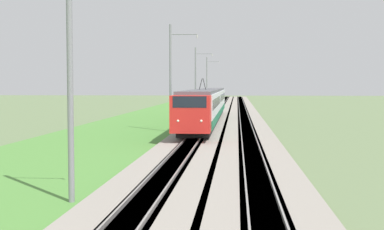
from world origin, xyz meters
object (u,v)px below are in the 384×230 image
(catenary_mast_near, at_px, (71,70))
(catenary_mast_mid, at_px, (171,77))
(passenger_train, at_px, (207,104))
(catenary_mast_distant, at_px, (207,81))
(catenary_mast_far, at_px, (196,80))

(catenary_mast_near, relative_size, catenary_mast_mid, 0.97)
(passenger_train, relative_size, catenary_mast_distant, 4.19)
(catenary_mast_far, bearing_deg, catenary_mast_distant, 0.00)
(passenger_train, height_order, catenary_mast_far, catenary_mast_far)
(catenary_mast_near, height_order, catenary_mast_mid, catenary_mast_mid)
(passenger_train, relative_size, catenary_mast_far, 4.24)
(catenary_mast_far, xyz_separation_m, catenary_mast_distant, (29.17, 0.00, 0.05))
(catenary_mast_near, relative_size, catenary_mast_distant, 0.97)
(passenger_train, height_order, catenary_mast_mid, catenary_mast_mid)
(catenary_mast_mid, distance_m, catenary_mast_distant, 58.34)
(catenary_mast_near, distance_m, catenary_mast_mid, 29.17)
(passenger_train, distance_m, catenary_mast_far, 20.27)
(catenary_mast_far, distance_m, catenary_mast_distant, 29.17)
(catenary_mast_near, bearing_deg, catenary_mast_mid, 0.00)
(passenger_train, xyz_separation_m, catenary_mast_distant, (49.08, 2.69, 2.74))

